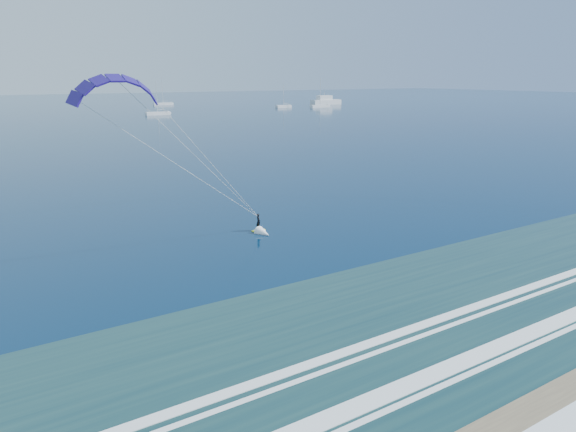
{
  "coord_description": "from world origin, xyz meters",
  "views": [
    {
      "loc": [
        -24.61,
        -9.68,
        14.33
      ],
      "look_at": [
        -2.37,
        25.83,
        2.86
      ],
      "focal_mm": 32.0,
      "sensor_mm": 36.0,
      "label": 1
    }
  ],
  "objects_px": {
    "motor_yacht": "(326,101)",
    "sailboat_4": "(283,106)",
    "kitesurfer_rig": "(197,158)",
    "sailboat_2": "(158,113)",
    "sailboat_3": "(163,104)",
    "sailboat_5": "(320,106)"
  },
  "relations": [
    {
      "from": "sailboat_2",
      "to": "sailboat_5",
      "type": "height_order",
      "value": "sailboat_5"
    },
    {
      "from": "sailboat_2",
      "to": "sailboat_3",
      "type": "distance_m",
      "value": 71.01
    },
    {
      "from": "sailboat_5",
      "to": "sailboat_3",
      "type": "bearing_deg",
      "value": 132.48
    },
    {
      "from": "motor_yacht",
      "to": "sailboat_4",
      "type": "height_order",
      "value": "sailboat_4"
    },
    {
      "from": "sailboat_2",
      "to": "sailboat_3",
      "type": "xyz_separation_m",
      "value": [
        24.77,
        66.55,
        0.0
      ]
    },
    {
      "from": "sailboat_4",
      "to": "sailboat_5",
      "type": "bearing_deg",
      "value": -28.86
    },
    {
      "from": "kitesurfer_rig",
      "to": "motor_yacht",
      "type": "xyz_separation_m",
      "value": [
        144.33,
        180.09,
        -6.12
      ]
    },
    {
      "from": "kitesurfer_rig",
      "to": "motor_yacht",
      "type": "relative_size",
      "value": 1.11
    },
    {
      "from": "sailboat_3",
      "to": "sailboat_5",
      "type": "distance_m",
      "value": 81.5
    },
    {
      "from": "motor_yacht",
      "to": "sailboat_2",
      "type": "height_order",
      "value": "sailboat_2"
    },
    {
      "from": "sailboat_4",
      "to": "sailboat_3",
      "type": "bearing_deg",
      "value": 127.67
    },
    {
      "from": "motor_yacht",
      "to": "sailboat_3",
      "type": "bearing_deg",
      "value": 150.64
    },
    {
      "from": "sailboat_4",
      "to": "kitesurfer_rig",
      "type": "bearing_deg",
      "value": -123.54
    },
    {
      "from": "kitesurfer_rig",
      "to": "sailboat_4",
      "type": "height_order",
      "value": "kitesurfer_rig"
    },
    {
      "from": "motor_yacht",
      "to": "sailboat_2",
      "type": "distance_m",
      "value": 100.5
    },
    {
      "from": "kitesurfer_rig",
      "to": "motor_yacht",
      "type": "distance_m",
      "value": 230.87
    },
    {
      "from": "kitesurfer_rig",
      "to": "motor_yacht",
      "type": "height_order",
      "value": "kitesurfer_rig"
    },
    {
      "from": "sailboat_3",
      "to": "sailboat_2",
      "type": "bearing_deg",
      "value": -110.41
    },
    {
      "from": "motor_yacht",
      "to": "sailboat_4",
      "type": "distance_m",
      "value": 34.21
    },
    {
      "from": "sailboat_2",
      "to": "sailboat_4",
      "type": "distance_m",
      "value": 66.44
    },
    {
      "from": "sailboat_4",
      "to": "sailboat_5",
      "type": "height_order",
      "value": "sailboat_5"
    },
    {
      "from": "sailboat_4",
      "to": "motor_yacht",
      "type": "bearing_deg",
      "value": 19.02
    }
  ]
}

